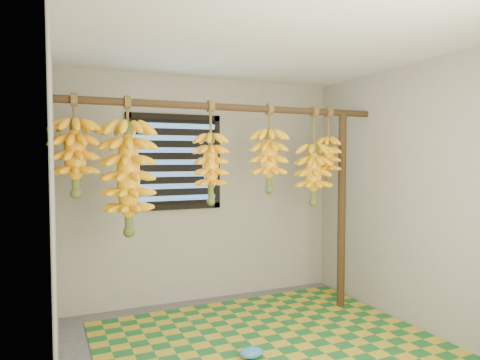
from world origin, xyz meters
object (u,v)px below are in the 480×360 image
banana_bunch_c (211,168)px  banana_bunch_e (314,174)px  woven_mat (269,343)px  support_post (342,211)px  banana_bunch_d (269,161)px  plastic_bag (251,353)px  banana_bunch_a (75,157)px  banana_bunch_f (328,161)px  banana_bunch_b (128,178)px

banana_bunch_c → banana_bunch_e: same height
banana_bunch_e → woven_mat: bearing=-146.1°
support_post → banana_bunch_d: 0.98m
banana_bunch_c → plastic_bag: bearing=-83.1°
banana_bunch_a → woven_mat: bearing=-18.9°
banana_bunch_f → woven_mat: bearing=-151.2°
plastic_bag → banana_bunch_f: (1.16, 0.69, 1.47)m
woven_mat → banana_bunch_e: size_ratio=2.82×
woven_mat → banana_bunch_d: banana_bunch_d is taller
banana_bunch_b → banana_bunch_d: same height
plastic_bag → banana_bunch_c: bearing=96.9°
banana_bunch_b → banana_bunch_c: same height
woven_mat → banana_bunch_e: (0.74, 0.50, 1.38)m
banana_bunch_f → banana_bunch_a: bearing=180.0°
support_post → plastic_bag: 1.78m
support_post → banana_bunch_d: banana_bunch_d is taller
woven_mat → banana_bunch_a: banana_bunch_a is taller
support_post → banana_bunch_f: bearing=-180.0°
woven_mat → banana_bunch_a: (-1.46, 0.50, 1.54)m
woven_mat → banana_bunch_a: 2.18m
banana_bunch_e → banana_bunch_f: 0.21m
plastic_bag → banana_bunch_d: (0.50, 0.69, 1.47)m
plastic_bag → banana_bunch_a: 2.05m
banana_bunch_e → banana_bunch_d: bearing=180.0°
banana_bunch_c → support_post: bearing=0.0°
banana_bunch_d → woven_mat: bearing=-116.5°
woven_mat → banana_bunch_b: 1.80m
woven_mat → banana_bunch_f: (0.91, 0.50, 1.51)m
banana_bunch_a → banana_bunch_c: size_ratio=0.88×
woven_mat → banana_bunch_f: size_ratio=3.49×
banana_bunch_f → support_post: bearing=0.0°
plastic_bag → banana_bunch_a: banana_bunch_a is taller
plastic_bag → banana_bunch_b: banana_bunch_b is taller
support_post → banana_bunch_f: (-0.17, -0.00, 0.52)m
support_post → plastic_bag: size_ratio=10.27×
woven_mat → banana_bunch_b: (-1.05, 0.50, 1.37)m
banana_bunch_a → banana_bunch_b: (0.41, 0.00, -0.17)m
banana_bunch_c → banana_bunch_e: size_ratio=0.95×
banana_bunch_b → banana_bunch_e: bearing=0.0°
banana_bunch_b → banana_bunch_c: (0.72, 0.00, 0.08)m
banana_bunch_e → banana_bunch_b: bearing=-180.0°
banana_bunch_b → banana_bunch_d: 1.31m
support_post → plastic_bag: support_post is taller
banana_bunch_c → banana_bunch_e: (1.08, 0.00, -0.07)m
plastic_bag → banana_bunch_d: banana_bunch_d is taller
banana_bunch_a → banana_bunch_d: 1.71m
plastic_bag → banana_bunch_a: bearing=150.4°
plastic_bag → banana_bunch_c: 1.57m
woven_mat → banana_bunch_c: (-0.33, 0.50, 1.45)m
banana_bunch_d → banana_bunch_c: bearing=-180.0°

